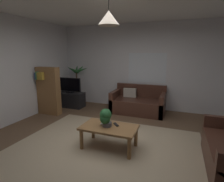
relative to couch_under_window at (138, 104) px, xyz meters
The scene contains 14 objects.
floor 2.30m from the couch_under_window, 92.34° to the right, with size 5.43×5.57×0.02m, color brown.
rug 2.50m from the couch_under_window, 92.15° to the right, with size 3.53×3.07×0.01m, color tan.
wall_back 1.22m from the couch_under_window, 99.90° to the left, with size 5.55×0.06×2.72m, color silver.
window_pane 1.18m from the couch_under_window, 74.49° to the left, with size 1.20×0.01×0.93m, color white.
couch_under_window is the anchor object (origin of this frame).
coffee_table 2.30m from the couch_under_window, 90.80° to the right, with size 1.05×0.60×0.43m.
book_on_table_0 2.24m from the couch_under_window, 94.33° to the right, with size 0.13×0.09×0.02m, color beige.
remote_on_table_0 2.19m from the couch_under_window, 88.22° to the right, with size 0.05×0.16×0.02m, color black.
potted_plant_on_table 2.33m from the couch_under_window, 92.44° to the right, with size 0.23×0.24×0.34m.
tv_stand 2.27m from the couch_under_window, behind, with size 0.90×0.44×0.50m, color black.
tv 2.33m from the couch_under_window, behind, with size 0.80×0.16×0.50m.
potted_palm_corner 2.34m from the couch_under_window, behind, with size 0.82×0.92×1.44m.
bookshelf_corner 2.72m from the couch_under_window, 155.89° to the right, with size 0.70×0.31×1.40m.
pendant_lamp 3.11m from the couch_under_window, 90.80° to the right, with size 0.37×0.37×0.48m.
Camera 1 is at (1.25, -2.96, 1.78)m, focal length 28.76 mm.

